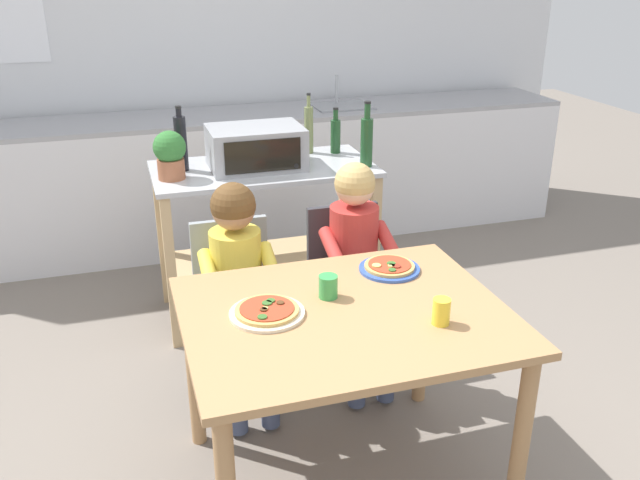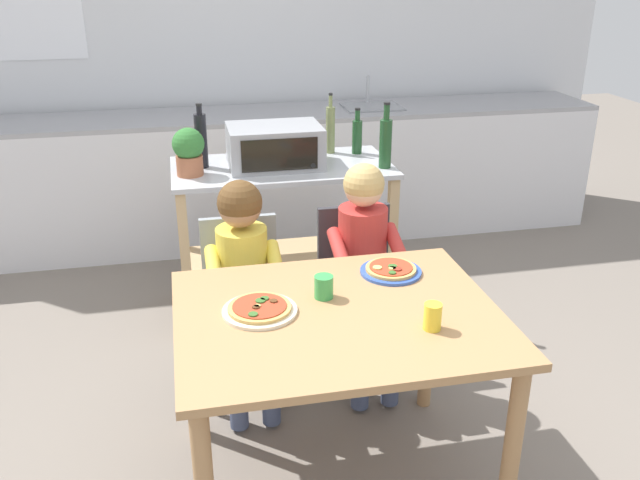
{
  "view_description": "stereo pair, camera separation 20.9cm",
  "coord_description": "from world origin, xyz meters",
  "px_view_note": "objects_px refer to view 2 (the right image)",
  "views": [
    {
      "loc": [
        -0.7,
        -1.96,
        1.9
      ],
      "look_at": [
        0.0,
        0.3,
        0.9
      ],
      "focal_mm": 38.03,
      "sensor_mm": 36.0,
      "label": 1
    },
    {
      "loc": [
        -0.5,
        -2.02,
        1.9
      ],
      "look_at": [
        0.0,
        0.3,
        0.9
      ],
      "focal_mm": 38.03,
      "sensor_mm": 36.0,
      "label": 2
    }
  ],
  "objects_px": {
    "bottle_brown_beer": "(330,129)",
    "drinking_cup_yellow": "(433,317)",
    "bottle_slim_sauce": "(386,141)",
    "pizza_plate_cream": "(260,309)",
    "bottle_tall_green_wine": "(357,135)",
    "dining_chair_right": "(358,281)",
    "kitchen_island_cart": "(283,214)",
    "dining_chair_left": "(243,294)",
    "bottle_dark_olive_oil": "(201,140)",
    "potted_herb_plant": "(189,150)",
    "pizza_plate_blue_rimmed": "(391,270)",
    "drinking_cup_green": "(324,287)",
    "child_in_yellow_shirt": "(244,270)",
    "dining_table": "(338,339)",
    "toaster_oven": "(275,146)",
    "child_in_red_shirt": "(366,255)"
  },
  "relations": [
    {
      "from": "bottle_brown_beer",
      "to": "bottle_tall_green_wine",
      "type": "xyz_separation_m",
      "value": [
        0.14,
        -0.04,
        -0.03
      ]
    },
    {
      "from": "potted_herb_plant",
      "to": "child_in_yellow_shirt",
      "type": "bearing_deg",
      "value": -76.91
    },
    {
      "from": "bottle_slim_sauce",
      "to": "drinking_cup_green",
      "type": "height_order",
      "value": "bottle_slim_sauce"
    },
    {
      "from": "bottle_dark_olive_oil",
      "to": "pizza_plate_cream",
      "type": "distance_m",
      "value": 1.47
    },
    {
      "from": "bottle_tall_green_wine",
      "to": "child_in_red_shirt",
      "type": "relative_size",
      "value": 0.25
    },
    {
      "from": "bottle_tall_green_wine",
      "to": "drinking_cup_yellow",
      "type": "bearing_deg",
      "value": -96.83
    },
    {
      "from": "bottle_brown_beer",
      "to": "pizza_plate_blue_rimmed",
      "type": "relative_size",
      "value": 1.41
    },
    {
      "from": "bottle_brown_beer",
      "to": "dining_chair_right",
      "type": "distance_m",
      "value": 1.04
    },
    {
      "from": "child_in_yellow_shirt",
      "to": "pizza_plate_blue_rimmed",
      "type": "bearing_deg",
      "value": -31.24
    },
    {
      "from": "dining_chair_right",
      "to": "child_in_yellow_shirt",
      "type": "distance_m",
      "value": 0.59
    },
    {
      "from": "potted_herb_plant",
      "to": "drinking_cup_yellow",
      "type": "xyz_separation_m",
      "value": [
        0.73,
        -1.55,
        -0.19
      ]
    },
    {
      "from": "bottle_tall_green_wine",
      "to": "bottle_dark_olive_oil",
      "type": "bearing_deg",
      "value": -174.1
    },
    {
      "from": "potted_herb_plant",
      "to": "child_in_yellow_shirt",
      "type": "relative_size",
      "value": 0.24
    },
    {
      "from": "pizza_plate_blue_rimmed",
      "to": "bottle_slim_sauce",
      "type": "bearing_deg",
      "value": 74.36
    },
    {
      "from": "bottle_brown_beer",
      "to": "drinking_cup_yellow",
      "type": "distance_m",
      "value": 1.83
    },
    {
      "from": "bottle_tall_green_wine",
      "to": "drinking_cup_green",
      "type": "xyz_separation_m",
      "value": [
        -0.52,
        -1.48,
        -0.17
      ]
    },
    {
      "from": "potted_herb_plant",
      "to": "bottle_slim_sauce",
      "type": "bearing_deg",
      "value": -4.62
    },
    {
      "from": "drinking_cup_yellow",
      "to": "dining_chair_left",
      "type": "bearing_deg",
      "value": 121.58
    },
    {
      "from": "dining_chair_right",
      "to": "pizza_plate_cream",
      "type": "height_order",
      "value": "dining_chair_right"
    },
    {
      "from": "bottle_slim_sauce",
      "to": "pizza_plate_blue_rimmed",
      "type": "xyz_separation_m",
      "value": [
        -0.29,
        -1.03,
        -0.24
      ]
    },
    {
      "from": "bottle_slim_sauce",
      "to": "child_in_yellow_shirt",
      "type": "bearing_deg",
      "value": -139.86
    },
    {
      "from": "dining_table",
      "to": "bottle_brown_beer",
      "type": "bearing_deg",
      "value": 78.05
    },
    {
      "from": "bottle_dark_olive_oil",
      "to": "drinking_cup_green",
      "type": "height_order",
      "value": "bottle_dark_olive_oil"
    },
    {
      "from": "kitchen_island_cart",
      "to": "dining_table",
      "type": "distance_m",
      "value": 1.45
    },
    {
      "from": "dining_table",
      "to": "dining_chair_left",
      "type": "height_order",
      "value": "dining_chair_left"
    },
    {
      "from": "bottle_brown_beer",
      "to": "drinking_cup_yellow",
      "type": "xyz_separation_m",
      "value": [
        -0.07,
        -1.82,
        -0.2
      ]
    },
    {
      "from": "pizza_plate_cream",
      "to": "drinking_cup_green",
      "type": "height_order",
      "value": "drinking_cup_green"
    },
    {
      "from": "pizza_plate_cream",
      "to": "pizza_plate_blue_rimmed",
      "type": "bearing_deg",
      "value": 20.95
    },
    {
      "from": "toaster_oven",
      "to": "drinking_cup_yellow",
      "type": "distance_m",
      "value": 1.65
    },
    {
      "from": "bottle_tall_green_wine",
      "to": "dining_chair_left",
      "type": "distance_m",
      "value": 1.26
    },
    {
      "from": "drinking_cup_green",
      "to": "child_in_red_shirt",
      "type": "bearing_deg",
      "value": 58.96
    },
    {
      "from": "bottle_tall_green_wine",
      "to": "pizza_plate_blue_rimmed",
      "type": "xyz_separation_m",
      "value": [
        -0.22,
        -1.33,
        -0.2
      ]
    },
    {
      "from": "kitchen_island_cart",
      "to": "potted_herb_plant",
      "type": "relative_size",
      "value": 4.79
    },
    {
      "from": "bottle_slim_sauce",
      "to": "pizza_plate_cream",
      "type": "bearing_deg",
      "value": -123.87
    },
    {
      "from": "kitchen_island_cart",
      "to": "dining_chair_left",
      "type": "xyz_separation_m",
      "value": [
        -0.3,
        -0.73,
        -0.1
      ]
    },
    {
      "from": "bottle_tall_green_wine",
      "to": "pizza_plate_cream",
      "type": "distance_m",
      "value": 1.73
    },
    {
      "from": "bottle_dark_olive_oil",
      "to": "dining_chair_left",
      "type": "distance_m",
      "value": 0.95
    },
    {
      "from": "kitchen_island_cart",
      "to": "child_in_red_shirt",
      "type": "relative_size",
      "value": 1.12
    },
    {
      "from": "bottle_dark_olive_oil",
      "to": "bottle_slim_sauce",
      "type": "distance_m",
      "value": 0.97
    },
    {
      "from": "kitchen_island_cart",
      "to": "dining_chair_left",
      "type": "height_order",
      "value": "kitchen_island_cart"
    },
    {
      "from": "toaster_oven",
      "to": "bottle_tall_green_wine",
      "type": "distance_m",
      "value": 0.51
    },
    {
      "from": "potted_herb_plant",
      "to": "child_in_red_shirt",
      "type": "xyz_separation_m",
      "value": [
        0.73,
        -0.76,
        -0.31
      ]
    },
    {
      "from": "kitchen_island_cart",
      "to": "bottle_brown_beer",
      "type": "height_order",
      "value": "bottle_brown_beer"
    },
    {
      "from": "child_in_red_shirt",
      "to": "pizza_plate_blue_rimmed",
      "type": "height_order",
      "value": "child_in_red_shirt"
    },
    {
      "from": "dining_table",
      "to": "drinking_cup_yellow",
      "type": "xyz_separation_m",
      "value": [
        0.28,
        -0.18,
        0.15
      ]
    },
    {
      "from": "child_in_red_shirt",
      "to": "pizza_plate_blue_rimmed",
      "type": "relative_size",
      "value": 4.37
    },
    {
      "from": "potted_herb_plant",
      "to": "dining_table",
      "type": "distance_m",
      "value": 1.49
    },
    {
      "from": "child_in_yellow_shirt",
      "to": "pizza_plate_blue_rimmed",
      "type": "height_order",
      "value": "child_in_yellow_shirt"
    },
    {
      "from": "kitchen_island_cart",
      "to": "toaster_oven",
      "type": "xyz_separation_m",
      "value": [
        -0.04,
        -0.0,
        0.39
      ]
    },
    {
      "from": "bottle_brown_beer",
      "to": "dining_table",
      "type": "xyz_separation_m",
      "value": [
        -0.35,
        -1.64,
        -0.36
      ]
    }
  ]
}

